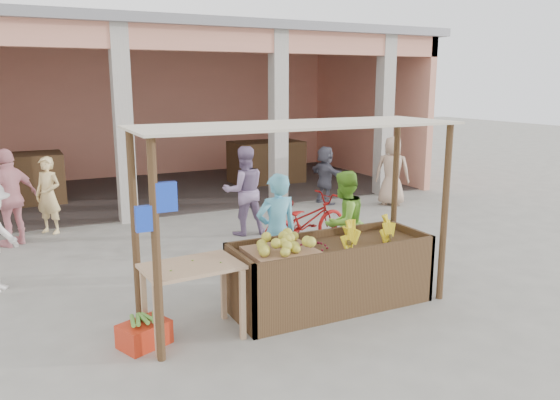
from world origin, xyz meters
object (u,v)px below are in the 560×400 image
fruit_stall (331,276)px  motorcycle (305,220)px  side_table (192,277)px  vendor_blue (277,228)px  red_crate (144,334)px  vendor_green (344,220)px

fruit_stall → motorcycle: 2.59m
side_table → fruit_stall: bearing=-2.1°
side_table → motorcycle: 3.77m
vendor_blue → motorcycle: (1.32, 1.57, -0.40)m
red_crate → vendor_blue: bearing=0.3°
red_crate → motorcycle: bearing=13.1°
vendor_green → red_crate: bearing=-2.0°
fruit_stall → motorcycle: size_ratio=1.39×
vendor_blue → vendor_green: (1.20, 0.16, -0.05)m
fruit_stall → side_table: 1.91m
side_table → motorcycle: (2.83, 2.48, -0.24)m
fruit_stall → vendor_blue: 1.04m
red_crate → vendor_blue: size_ratio=0.29×
vendor_green → vendor_blue: bearing=-12.1°
side_table → vendor_green: bearing=17.2°
fruit_stall → vendor_blue: bearing=114.0°
side_table → vendor_blue: (1.50, 0.91, 0.16)m
side_table → vendor_blue: vendor_blue is taller
red_crate → vendor_green: 3.49m
vendor_blue → vendor_green: 1.21m
side_table → vendor_green: 2.91m
vendor_green → motorcycle: 1.46m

